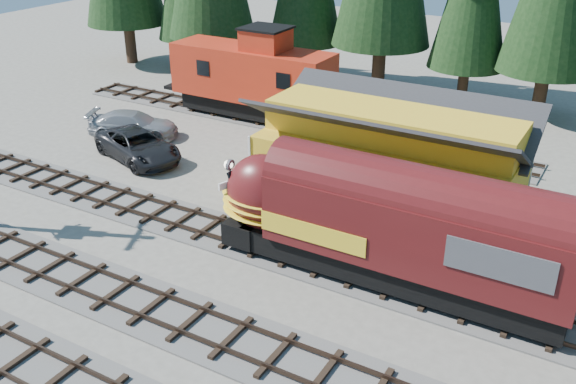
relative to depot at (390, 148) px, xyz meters
The scene contains 7 objects.
ground 10.91m from the depot, 89.99° to the right, with size 120.00×120.00×0.00m, color #6B665B.
track_spur 12.83m from the depot, 143.13° to the left, with size 32.00×3.20×0.33m.
depot is the anchor object (origin of this frame).
locomotive 6.87m from the depot, 71.74° to the right, with size 14.50×2.88×3.94m.
caboose 14.68m from the depot, 149.26° to the left, with size 11.03×3.20×5.74m.
pickup_truck_a 14.67m from the depot, behind, with size 2.77×6.00×1.67m, color black.
pickup_truck_b 17.31m from the depot, behind, with size 2.25×5.53×1.60m, color #989B9F.
Camera 1 is at (10.01, -16.36, 14.29)m, focal length 40.00 mm.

